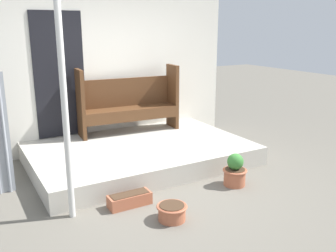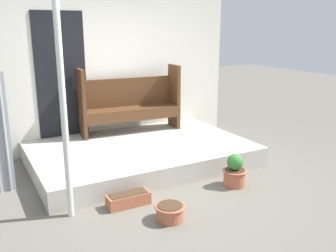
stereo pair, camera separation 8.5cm
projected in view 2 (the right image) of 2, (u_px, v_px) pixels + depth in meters
ground_plane at (162, 190)px, 4.86m from camera, size 24.00×24.00×0.00m
porch_slab at (141, 153)px, 5.82m from camera, size 3.26×2.14×0.28m
house_wall at (111, 72)px, 6.43m from camera, size 4.46×0.08×2.60m
support_post at (64, 116)px, 3.91m from camera, size 0.07×0.07×2.30m
bench at (130, 101)px, 6.39m from camera, size 1.73×0.52×1.12m
flower_pot_left at (170, 212)px, 4.08m from camera, size 0.34×0.34×0.18m
flower_pot_middle at (235, 172)px, 4.94m from camera, size 0.33×0.33×0.44m
planter_box_rect at (128, 199)px, 4.42m from camera, size 0.51×0.19×0.16m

